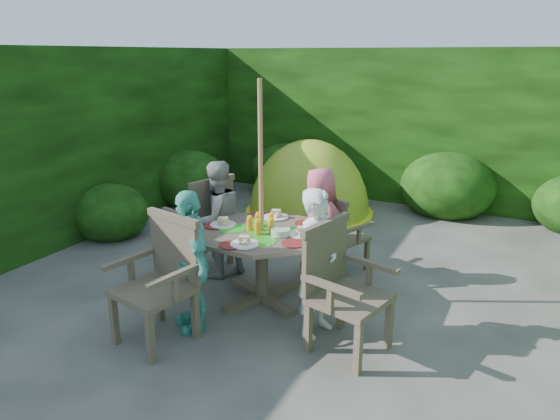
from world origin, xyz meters
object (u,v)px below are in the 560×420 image
at_px(dome_tent, 309,212).
at_px(garden_chair_back, 338,233).
at_px(child_back, 319,225).
at_px(child_left, 217,220).
at_px(patio_table, 262,242).
at_px(parasol_pole, 261,196).
at_px(child_right, 318,263).
at_px(child_front, 191,261).
at_px(garden_chair_right, 341,286).
at_px(garden_chair_left, 204,221).
at_px(garden_chair_front, 161,278).

bearing_deg(dome_tent, garden_chair_back, -59.02).
bearing_deg(child_back, child_left, 60.99).
relative_size(patio_table, parasol_pole, 0.77).
height_order(parasol_pole, dome_tent, parasol_pole).
xyz_separation_m(patio_table, dome_tent, (-0.78, 2.92, -0.63)).
bearing_deg(child_right, child_front, 123.58).
height_order(garden_chair_right, dome_tent, dome_tent).
relative_size(parasol_pole, child_back, 1.75).
distance_m(patio_table, dome_tent, 3.09).
bearing_deg(garden_chair_right, child_back, 43.93).
height_order(parasol_pole, child_back, parasol_pole).
relative_size(patio_table, child_back, 1.34).
height_order(parasol_pole, child_front, parasol_pole).
xyz_separation_m(garden_chair_right, garden_chair_left, (-1.99, 0.87, 0.00)).
bearing_deg(child_front, child_right, 60.17).
xyz_separation_m(patio_table, child_back, (0.31, 0.74, -0.00)).
bearing_deg(garden_chair_right, patio_table, 79.93).
distance_m(patio_table, garden_chair_front, 1.09).
distance_m(garden_chair_front, child_left, 1.34).
bearing_deg(child_front, child_back, 105.17).
xyz_separation_m(child_right, child_front, (-1.05, -0.43, -0.02)).
distance_m(child_back, child_front, 1.60).
bearing_deg(parasol_pole, garden_chair_right, -23.60).
bearing_deg(child_front, parasol_pole, 105.17).
relative_size(patio_table, child_left, 1.29).
bearing_deg(garden_chair_back, patio_table, 90.02).
bearing_deg(garden_chair_front, garden_chair_back, 77.52).
bearing_deg(garden_chair_left, patio_table, 82.23).
xyz_separation_m(parasol_pole, garden_chair_left, (-1.00, 0.43, -0.54)).
distance_m(garden_chair_right, dome_tent, 3.83).
bearing_deg(patio_table, child_right, -22.88).
relative_size(garden_chair_left, garden_chair_front, 1.00).
xyz_separation_m(patio_table, garden_chair_front, (-0.44, -0.99, -0.07)).
height_order(parasol_pole, garden_chair_left, parasol_pole).
height_order(garden_chair_right, child_left, child_left).
bearing_deg(child_left, garden_chair_right, 92.68).
height_order(garden_chair_right, garden_chair_back, garden_chair_right).
relative_size(child_right, child_back, 1.06).
distance_m(garden_chair_right, garden_chair_back, 1.56).
height_order(garden_chair_right, garden_chair_left, garden_chair_left).
distance_m(child_back, dome_tent, 2.51).
xyz_separation_m(child_left, dome_tent, (-0.04, 2.61, -0.66)).
xyz_separation_m(child_front, dome_tent, (-0.46, 3.65, -0.65)).
height_order(garden_chair_front, child_right, child_right).
bearing_deg(garden_chair_right, parasol_pole, 79.98).
height_order(garden_chair_back, child_right, child_right).
bearing_deg(garden_chair_right, dome_tent, 41.43).
xyz_separation_m(garden_chair_left, garden_chair_front, (0.56, -1.43, 0.00)).
bearing_deg(garden_chair_front, patio_table, 76.78).
distance_m(garden_chair_right, garden_chair_front, 1.54).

